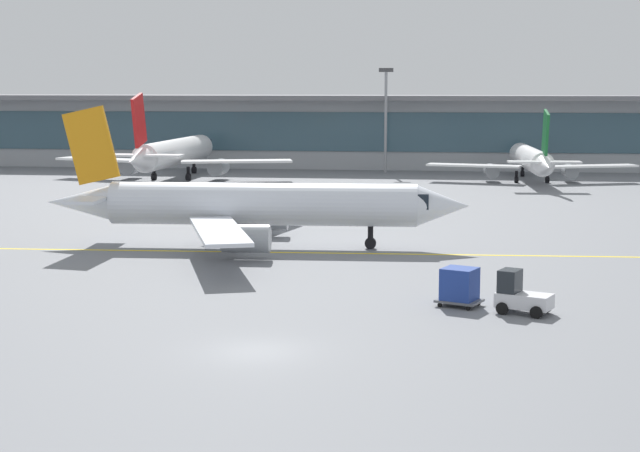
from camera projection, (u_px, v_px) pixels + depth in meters
name	position (u px, v px, depth m)	size (l,w,h in m)	color
ground_plane	(257.00, 351.00, 42.38)	(400.00, 400.00, 0.00)	slate
taxiway_centreline_stripe	(258.00, 252.00, 67.41)	(110.00, 0.36, 0.01)	yellow
terminal_concourse	(388.00, 131.00, 134.66)	(209.56, 11.00, 9.60)	#9EA3A8
gate_airplane_1	(174.00, 153.00, 118.82)	(28.49, 30.62, 10.15)	white
gate_airplane_2	(531.00, 160.00, 115.66)	(23.83, 25.66, 8.50)	white
taxiing_regional_jet	(258.00, 205.00, 69.01)	(29.01, 26.97, 9.61)	silver
baggage_tug	(520.00, 295.00, 49.31)	(2.94, 2.39, 2.10)	silver
cargo_dolly_lead	(460.00, 285.00, 50.85)	(2.56, 2.29, 1.94)	#595B60
apron_light_mast_1	(386.00, 115.00, 127.18)	(1.80, 0.36, 13.04)	gray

